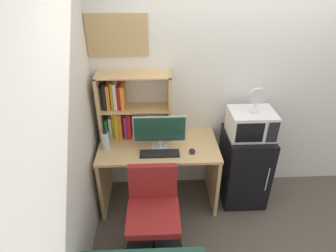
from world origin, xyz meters
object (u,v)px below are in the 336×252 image
desk_chair (154,218)px  monitor (160,131)px  keyboard (160,154)px  water_bottle (106,140)px  computer_mouse (192,151)px  wall_corkboard (117,35)px  mini_fridge (244,167)px  desk_fan (257,99)px  hutch_bookshelf (124,108)px  microwave (251,124)px

desk_chair → monitor: bearing=82.5°
keyboard → water_bottle: water_bottle is taller
computer_mouse → water_bottle: size_ratio=0.45×
keyboard → desk_chair: desk_chair is taller
wall_corkboard → mini_fridge: bearing=-11.8°
mini_fridge → desk_chair: size_ratio=0.98×
desk_fan → wall_corkboard: size_ratio=0.43×
keyboard → mini_fridge: 1.05m
desk_fan → desk_chair: (-1.05, -0.67, -0.90)m
water_bottle → wall_corkboard: wall_corkboard is taller
wall_corkboard → desk_fan: bearing=-11.8°
computer_mouse → desk_fan: (0.64, 0.18, 0.49)m
desk_fan → water_bottle: bearing=-177.7°
hutch_bookshelf → desk_chair: size_ratio=0.87×
mini_fridge → desk_chair: (-1.04, -0.67, -0.04)m
microwave → hutch_bookshelf: bearing=172.5°
monitor → desk_chair: (-0.08, -0.58, -0.60)m
monitor → wall_corkboard: 1.02m
monitor → microwave: size_ratio=1.16×
wall_corkboard → computer_mouse: bearing=-33.0°
water_bottle → mini_fridge: size_ratio=0.24×
water_bottle → microwave: size_ratio=0.44×
monitor → keyboard: 0.23m
water_bottle → desk_fan: (1.53, 0.06, 0.41)m
mini_fridge → desk_chair: bearing=-147.1°
water_bottle → desk_chair: 0.91m
keyboard → desk_chair: bearing=-98.6°
desk_chair → mini_fridge: bearing=32.9°
microwave → keyboard: bearing=-168.0°
hutch_bookshelf → water_bottle: 0.40m
water_bottle → mini_fridge: bearing=2.4°
desk_chair → wall_corkboard: size_ratio=1.47×
mini_fridge → desk_fan: desk_fan is taller
microwave → desk_chair: size_ratio=0.53×
mini_fridge → desk_fan: 0.86m
keyboard → microwave: (0.97, 0.21, 0.21)m
wall_corkboard → water_bottle: bearing=-115.5°
water_bottle → wall_corkboard: bearing=64.5°
desk_chair → desk_fan: bearing=32.5°
wall_corkboard → microwave: bearing=-11.7°
hutch_bookshelf → wall_corkboard: bearing=102.6°
monitor → keyboard: (-0.01, -0.12, -0.20)m
desk_fan → monitor: bearing=-175.1°
keyboard → computer_mouse: (0.33, 0.02, 0.01)m
hutch_bookshelf → computer_mouse: (0.69, -0.36, -0.33)m
water_bottle → wall_corkboard: size_ratio=0.34×
desk_chair → wall_corkboard: wall_corkboard is taller
microwave → wall_corkboard: 1.62m
monitor → computer_mouse: bearing=-16.6°
keyboard → desk_fan: 1.11m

